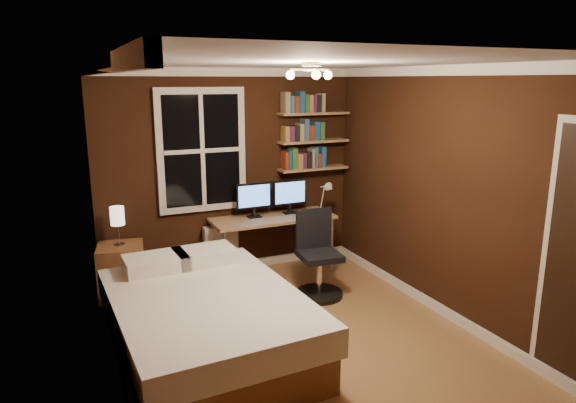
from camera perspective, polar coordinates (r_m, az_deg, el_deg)
name	(u,v)px	position (r m, az deg, el deg)	size (l,w,h in m)	color
floor	(304,344)	(4.88, 1.76, -15.58)	(4.20, 4.20, 0.00)	olive
wall_back	(230,173)	(6.33, -6.47, 3.17)	(3.20, 0.04, 2.50)	black
wall_left	(109,235)	(4.01, -19.22, -3.53)	(0.04, 4.20, 2.50)	black
wall_right	(451,196)	(5.29, 17.65, 0.61)	(0.04, 4.20, 2.50)	black
ceiling	(306,62)	(4.27, 2.01, 15.21)	(3.20, 4.20, 0.02)	white
window	(202,151)	(6.15, -9.57, 5.61)	(1.06, 0.06, 1.46)	silver
ceiling_fixture	(311,75)	(4.18, 2.62, 13.87)	(0.44, 0.44, 0.18)	beige
bookshelf_lower	(313,168)	(6.62, 2.80, 3.69)	(0.92, 0.22, 0.03)	#9F7C4D
books_row_lower	(313,158)	(6.60, 2.82, 4.81)	(0.60, 0.16, 0.23)	maroon
bookshelf_middle	(313,141)	(6.57, 2.84, 6.70)	(0.92, 0.22, 0.03)	#9F7C4D
books_row_middle	(314,131)	(6.56, 2.85, 7.83)	(0.48, 0.16, 0.23)	navy
bookshelf_upper	(314,113)	(6.54, 2.87, 9.75)	(0.92, 0.22, 0.03)	#9F7C4D
books_row_upper	(314,103)	(6.53, 2.89, 10.89)	(0.54, 0.16, 0.23)	#2A6331
bed	(207,322)	(4.64, -9.04, -13.12)	(1.62, 2.17, 0.71)	brown
nightstand	(122,271)	(6.01, -18.00, -7.38)	(0.48, 0.48, 0.60)	brown
bedside_lamp	(118,226)	(5.85, -18.37, -2.64)	(0.15, 0.15, 0.43)	beige
radiator	(221,251)	(6.41, -7.47, -5.42)	(0.41, 0.14, 0.62)	silver
desk	(273,222)	(6.32, -1.69, -2.25)	(1.52, 0.57, 0.72)	#9F7C4D
monitor_left	(254,200)	(6.25, -3.80, 0.14)	(0.45, 0.12, 0.43)	black
monitor_right	(290,197)	(6.42, 0.19, 0.54)	(0.45, 0.12, 0.43)	black
desk_lamp	(325,197)	(6.39, 4.17, 0.48)	(0.14, 0.32, 0.44)	silver
office_chair	(318,264)	(5.76, 3.34, -6.96)	(0.53, 0.53, 0.96)	black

